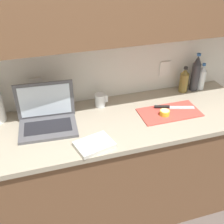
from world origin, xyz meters
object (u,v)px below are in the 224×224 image
Objects in this scene: lemon_half_cut at (165,113)px; measuring_cup at (100,100)px; bottle_water_clear at (202,77)px; laptop at (47,117)px; knife at (167,107)px; bottle_oil_tall at (196,74)px; cutting_board at (169,112)px; bottle_green_soda at (184,80)px.

measuring_cup reaches higher than lemon_half_cut.
bottle_water_clear is (0.46, 0.29, 0.07)m from lemon_half_cut.
laptop is 4.03× the size of measuring_cup.
laptop is 0.42m from measuring_cup.
knife is at bearing -152.35° from bottle_water_clear.
laptop is at bearing -166.60° from knife.
bottle_oil_tall is (0.40, 0.29, 0.12)m from lemon_half_cut.
bottle_oil_tall reaches higher than knife.
bottle_oil_tall is 3.18× the size of measuring_cup.
knife is (0.01, 0.05, 0.01)m from cutting_board.
bottle_oil_tall is (1.20, 0.16, 0.08)m from laptop.
knife is 0.33m from bottle_green_soda.
laptop is 1.86× the size of bottle_green_soda.
bottle_water_clear reaches higher than cutting_board.
bottle_water_clear is at bearing 32.77° from cutting_board.
bottle_oil_tall is 1.40× the size of bottle_water_clear.
bottle_oil_tall is 0.80m from measuring_cup.
laptop is 1.78× the size of bottle_water_clear.
cutting_board is 0.06m from knife.
lemon_half_cut is (-0.05, -0.02, 0.02)m from cutting_board.
lemon_half_cut is at bearing -136.35° from bottle_green_soda.
laptop reaches higher than bottle_green_soda.
lemon_half_cut is 0.70× the size of measuring_cup.
laptop is 0.86m from knife.
bottle_oil_tall reaches higher than cutting_board.
bottle_green_soda reaches higher than measuring_cup.
bottle_oil_tall reaches higher than bottle_green_soda.
bottle_water_clear reaches higher than measuring_cup.
laptop reaches higher than measuring_cup.
laptop is 1.11m from bottle_green_soda.
measuring_cup is (-0.46, 0.19, 0.03)m from knife.
laptop is at bearing -171.76° from bottle_green_soda.
bottle_oil_tall reaches higher than bottle_water_clear.
knife is at bearing -22.17° from measuring_cup.
knife is 4.24× the size of lemon_half_cut.
bottle_oil_tall is at bearing 35.83° from lemon_half_cut.
bottle_water_clear is 2.27× the size of measuring_cup.
bottle_green_soda is 0.16m from bottle_water_clear.
cutting_board is 0.51m from measuring_cup.
knife is at bearing -138.91° from bottle_green_soda.
knife is at bearing 0.69° from laptop.
knife is 0.46m from bottle_water_clear.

